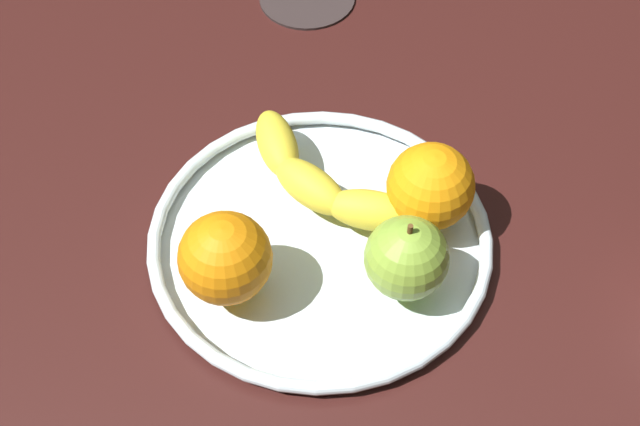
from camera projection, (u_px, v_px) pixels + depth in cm
name	position (u px, v px, depth cm)	size (l,w,h in cm)	color
ground_plane	(320.00, 260.00, 85.96)	(155.63, 155.63, 4.00)	#351512
fruit_bowl	(320.00, 241.00, 83.66)	(29.87, 29.87, 1.80)	silver
banana	(322.00, 181.00, 84.37)	(19.08, 10.37, 3.48)	yellow
apple	(407.00, 258.00, 77.21)	(6.93, 6.93, 7.73)	#83A837
orange_front_left	(225.00, 258.00, 76.78)	(7.64, 7.64, 7.64)	orange
orange_front_right	(431.00, 186.00, 81.38)	(7.52, 7.52, 7.52)	orange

